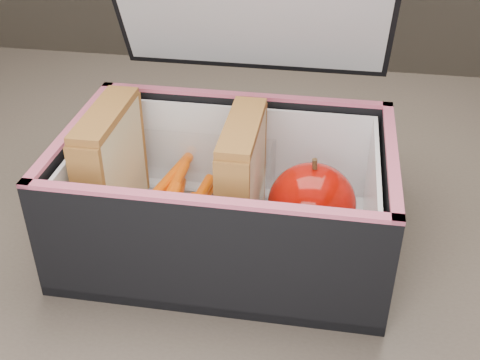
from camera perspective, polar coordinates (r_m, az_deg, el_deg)
The scene contains 8 objects.
kitchen_table at distance 0.65m, azimuth 4.87°, elevation -10.46°, with size 1.20×0.80×0.75m.
lunch_bag at distance 0.53m, azimuth -1.15°, elevation -0.52°, with size 0.28×0.27×0.27m.
plastic_tub at distance 0.55m, azimuth -5.94°, elevation -1.53°, with size 0.17×0.12×0.07m, color white, non-canonical shape.
sandwich_left at distance 0.55m, azimuth -12.07°, elevation 1.19°, with size 0.03×0.10×0.11m.
sandwich_right at distance 0.52m, azimuth 0.20°, elevation 0.03°, with size 0.03×0.10×0.11m.
carrot_sticks at distance 0.56m, azimuth -6.07°, elevation -2.84°, with size 0.06×0.15×0.03m.
paper_napkin at distance 0.55m, azimuth 6.34°, elevation -5.56°, with size 0.07×0.07×0.01m, color white.
red_apple at distance 0.52m, azimuth 6.82°, elevation -2.22°, with size 0.10×0.10×0.08m.
Camera 1 is at (0.02, -0.47, 1.11)m, focal length 45.00 mm.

